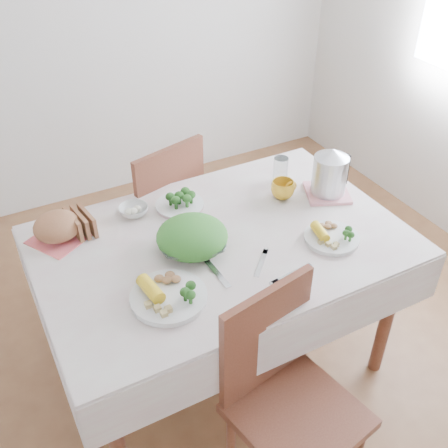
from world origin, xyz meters
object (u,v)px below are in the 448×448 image
salad_bowl (193,243)px  yellow_mug (283,189)px  dinner_plate_right (332,238)px  dining_table (222,306)px  chair_far (151,215)px  dinner_plate_left (169,297)px  chair_near (298,412)px  electric_kettle (330,172)px

salad_bowl → yellow_mug: yellow_mug is taller
dinner_plate_right → yellow_mug: yellow_mug is taller
dining_table → chair_far: chair_far is taller
dinner_plate_left → dinner_plate_right: size_ratio=1.22×
dinner_plate_left → yellow_mug: size_ratio=2.57×
dinner_plate_left → dinner_plate_right: bearing=0.4°
chair_far → yellow_mug: size_ratio=8.65×
salad_bowl → chair_near: bearing=-82.7°
dinner_plate_left → dinner_plate_right: dinner_plate_left is taller
chair_near → dinner_plate_right: chair_near is taller
dining_table → yellow_mug: yellow_mug is taller
chair_near → chair_far: (-0.01, 1.37, 0.00)m
salad_bowl → electric_kettle: bearing=5.8°
dining_table → salad_bowl: salad_bowl is taller
chair_near → chair_far: chair_far is taller
dining_table → salad_bowl: 0.44m
yellow_mug → electric_kettle: size_ratio=0.49×
yellow_mug → chair_far: bearing=129.1°
salad_bowl → electric_kettle: 0.73m
salad_bowl → dinner_plate_right: (0.53, -0.21, -0.02)m
yellow_mug → dining_table: bearing=-159.5°
dining_table → chair_far: 0.71m
dinner_plate_left → yellow_mug: (0.73, 0.37, 0.03)m
chair_far → salad_bowl: size_ratio=3.50×
dining_table → electric_kettle: electric_kettle is taller
dinner_plate_left → dinner_plate_right: (0.73, 0.01, 0.00)m
chair_near → chair_far: bearing=79.8°
salad_bowl → dinner_plate_right: salad_bowl is taller
chair_near → dinner_plate_right: (0.45, 0.45, 0.31)m
chair_far → salad_bowl: 0.78m
chair_near → dinner_plate_left: chair_near is taller
chair_near → dinner_plate_left: (-0.28, 0.45, 0.31)m
chair_near → salad_bowl: size_ratio=3.41×
dinner_plate_left → electric_kettle: 0.97m
dinner_plate_right → electric_kettle: electric_kettle is taller
dinner_plate_left → salad_bowl: bearing=47.7°
dinner_plate_right → yellow_mug: (-0.00, 0.36, 0.03)m
salad_bowl → electric_kettle: (0.73, 0.07, 0.09)m
chair_far → electric_kettle: (0.65, -0.63, 0.42)m
dining_table → electric_kettle: (0.59, 0.07, 0.51)m
yellow_mug → electric_kettle: bearing=-21.2°
dining_table → yellow_mug: bearing=20.5°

